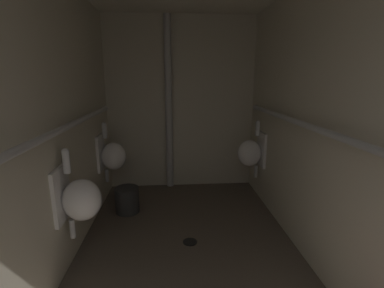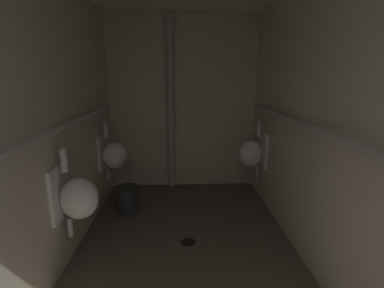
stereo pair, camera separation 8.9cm
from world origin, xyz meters
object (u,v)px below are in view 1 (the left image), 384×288
urinal_left_mid (79,199)px  standpipe_back_wall (169,106)px  floor_drain (190,242)px  waste_bin (127,200)px  urinal_left_far (112,155)px  urinal_right_mid (251,152)px

urinal_left_mid → standpipe_back_wall: bearing=67.6°
standpipe_back_wall → floor_drain: (0.19, -1.41, -1.19)m
floor_drain → waste_bin: waste_bin is taller
urinal_left_far → standpipe_back_wall: (0.71, 0.46, 0.56)m
standpipe_back_wall → floor_drain: size_ratio=16.64×
urinal_right_mid → waste_bin: 1.65m
standpipe_back_wall → urinal_left_mid: bearing=-112.4°
standpipe_back_wall → urinal_left_far: bearing=-146.9°
urinal_left_far → urinal_right_mid: 1.75m
floor_drain → urinal_left_mid: bearing=-161.5°
urinal_left_mid → floor_drain: size_ratio=5.39×
urinal_right_mid → floor_drain: urinal_right_mid is taller
urinal_right_mid → waste_bin: bearing=-170.1°
standpipe_back_wall → waste_bin: (-0.51, -0.72, -1.04)m
urinal_left_far → urinal_right_mid: (1.75, 0.01, 0.00)m
urinal_left_mid → urinal_right_mid: (1.75, 1.26, 0.00)m
floor_drain → urinal_right_mid: bearing=48.4°
urinal_left_far → waste_bin: 0.58m
standpipe_back_wall → waste_bin: bearing=-125.0°
standpipe_back_wall → floor_drain: bearing=-82.2°
urinal_left_mid → standpipe_back_wall: 1.94m
urinal_left_mid → floor_drain: (0.90, 0.30, -0.63)m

